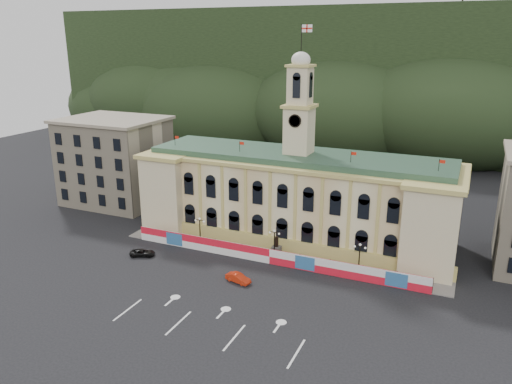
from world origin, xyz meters
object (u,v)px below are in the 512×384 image
at_px(statue, 276,250).
at_px(black_suv, 142,253).
at_px(red_sedan, 238,278).
at_px(lamp_center, 274,241).

height_order(statue, black_suv, statue).
bearing_deg(black_suv, red_sedan, -119.36).
relative_size(lamp_center, black_suv, 1.14).
distance_m(statue, red_sedan, 11.01).
bearing_deg(statue, red_sedan, -99.75).
xyz_separation_m(statue, red_sedan, (-1.86, -10.84, -0.53)).
bearing_deg(black_suv, statue, -90.07).
height_order(statue, red_sedan, statue).
bearing_deg(black_suv, lamp_center, -92.46).
xyz_separation_m(lamp_center, black_suv, (-20.58, -7.92, -2.50)).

